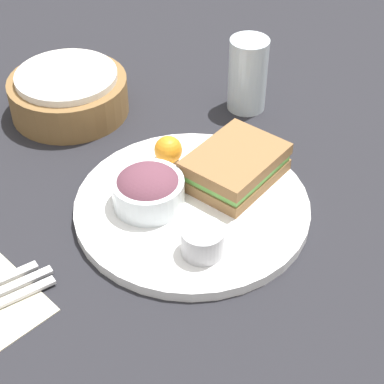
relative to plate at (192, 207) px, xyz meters
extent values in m
plane|color=#232328|center=(0.00, 0.00, -0.01)|extent=(4.00, 4.00, 0.00)
cylinder|color=white|center=(0.00, 0.00, 0.00)|extent=(0.34, 0.34, 0.02)
cube|color=olive|center=(0.08, -0.01, 0.02)|extent=(0.15, 0.12, 0.02)
cube|color=#6BB24C|center=(0.08, -0.01, 0.03)|extent=(0.15, 0.12, 0.01)
cube|color=olive|center=(0.08, -0.01, 0.05)|extent=(0.15, 0.12, 0.02)
cylinder|color=white|center=(-0.04, 0.04, 0.03)|extent=(0.10, 0.10, 0.04)
ellipsoid|color=brown|center=(-0.04, 0.04, 0.04)|extent=(0.09, 0.09, 0.05)
cylinder|color=#B7B7BC|center=(-0.06, -0.08, 0.03)|extent=(0.06, 0.06, 0.04)
sphere|color=orange|center=(0.04, 0.09, 0.03)|extent=(0.04, 0.04, 0.04)
cylinder|color=silver|center=(0.26, 0.12, 0.06)|extent=(0.07, 0.07, 0.13)
cylinder|color=olive|center=(0.03, 0.33, 0.02)|extent=(0.20, 0.20, 0.06)
cylinder|color=white|center=(0.03, 0.33, 0.06)|extent=(0.17, 0.17, 0.01)
camera|label=1|loc=(-0.48, -0.48, 0.62)|focal=60.00mm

